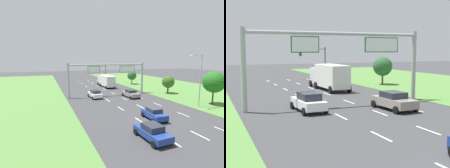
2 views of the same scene
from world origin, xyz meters
The scene contains 9 objects.
lane_dashes_inner_left centered at (-1.75, 12.00, 0.00)m, with size 0.14×62.40×0.01m.
lane_dashes_inner_right centered at (1.75, 12.00, 0.00)m, with size 0.14×62.40×0.01m.
lane_dashes_slip centered at (5.25, 12.00, 0.00)m, with size 0.14×62.40×0.01m.
car_near_red centered at (-3.41, 14.94, 0.81)m, with size 2.24×4.26×1.60m.
car_mid_lane centered at (3.60, 12.81, 0.79)m, with size 2.39×4.49×1.55m.
box_truck centered at (3.39, 27.46, 1.76)m, with size 2.73×8.65×3.25m.
sign_gantry centered at (0.29, 16.55, 4.89)m, with size 17.24×0.44×7.00m.
traffic_light_mast centered at (6.42, 41.94, 3.87)m, with size 4.76×0.49×5.60m.
roadside_tree_far centered at (12.71, 29.68, 2.71)m, with size 2.84×2.84×4.14m.
Camera 2 is at (-11.28, -9.71, 5.17)m, focal length 50.00 mm.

